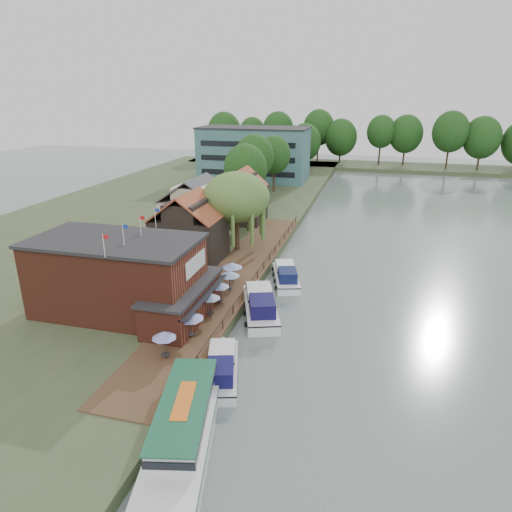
% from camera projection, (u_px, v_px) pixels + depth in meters
% --- Properties ---
extents(ground, '(260.00, 260.00, 0.00)m').
position_uv_depth(ground, '(286.00, 336.00, 41.37)').
color(ground, '#525F5D').
rests_on(ground, ground).
extents(land_bank, '(50.00, 140.00, 1.00)m').
position_uv_depth(land_bank, '(158.00, 215.00, 80.30)').
color(land_bank, '#384728').
rests_on(land_bank, ground).
extents(quay_deck, '(6.00, 50.00, 0.10)m').
position_uv_depth(quay_deck, '(235.00, 276.00, 52.05)').
color(quay_deck, '#47301E').
rests_on(quay_deck, land_bank).
extents(quay_rail, '(0.20, 49.00, 1.00)m').
position_uv_depth(quay_rail, '(259.00, 273.00, 51.69)').
color(quay_rail, black).
rests_on(quay_rail, land_bank).
extents(pub, '(20.00, 11.00, 7.30)m').
position_uv_depth(pub, '(137.00, 278.00, 42.29)').
color(pub, maroon).
rests_on(pub, land_bank).
extents(hotel_block, '(25.40, 12.40, 12.30)m').
position_uv_depth(hotel_block, '(254.00, 154.00, 107.92)').
color(hotel_block, '#38666B').
rests_on(hotel_block, land_bank).
extents(cottage_a, '(8.60, 7.60, 8.50)m').
position_uv_depth(cottage_a, '(189.00, 227.00, 55.96)').
color(cottage_a, black).
rests_on(cottage_a, land_bank).
extents(cottage_b, '(9.60, 8.60, 8.50)m').
position_uv_depth(cottage_b, '(197.00, 207.00, 65.78)').
color(cottage_b, beige).
rests_on(cottage_b, land_bank).
extents(cottage_c, '(7.60, 7.60, 8.50)m').
position_uv_depth(cottage_c, '(242.00, 196.00, 72.99)').
color(cottage_c, black).
rests_on(cottage_c, land_bank).
extents(willow, '(8.60, 8.60, 10.43)m').
position_uv_depth(willow, '(236.00, 212.00, 59.09)').
color(willow, '#476B2D').
rests_on(willow, land_bank).
extents(umbrella_0, '(1.96, 1.96, 2.38)m').
position_uv_depth(umbrella_0, '(165.00, 345.00, 35.52)').
color(umbrella_0, '#1B2097').
rests_on(umbrella_0, quay_deck).
extents(umbrella_1, '(2.40, 2.40, 2.38)m').
position_uv_depth(umbrella_1, '(190.00, 325.00, 38.52)').
color(umbrella_1, navy).
rests_on(umbrella_1, quay_deck).
extents(umbrella_2, '(1.95, 1.95, 2.38)m').
position_uv_depth(umbrella_2, '(210.00, 305.00, 42.29)').
color(umbrella_2, navy).
rests_on(umbrella_2, quay_deck).
extents(umbrella_3, '(2.09, 2.09, 2.38)m').
position_uv_depth(umbrella_3, '(219.00, 293.00, 44.78)').
color(umbrella_3, navy).
rests_on(umbrella_3, quay_deck).
extents(umbrella_4, '(2.23, 2.23, 2.38)m').
position_uv_depth(umbrella_4, '(229.00, 281.00, 47.44)').
color(umbrella_4, navy).
rests_on(umbrella_4, quay_deck).
extents(umbrella_5, '(2.32, 2.32, 2.38)m').
position_uv_depth(umbrella_5, '(232.00, 273.00, 49.71)').
color(umbrella_5, '#1B3D95').
rests_on(umbrella_5, quay_deck).
extents(cruiser_0, '(5.26, 9.35, 2.12)m').
position_uv_depth(cruiser_0, '(221.00, 365.00, 35.15)').
color(cruiser_0, silver).
rests_on(cruiser_0, ground).
extents(cruiser_1, '(6.62, 11.01, 2.56)m').
position_uv_depth(cruiser_1, '(260.00, 302.00, 45.03)').
color(cruiser_1, white).
rests_on(cruiser_1, ground).
extents(cruiser_2, '(5.45, 9.59, 2.18)m').
position_uv_depth(cruiser_2, '(286.00, 274.00, 52.71)').
color(cruiser_2, white).
rests_on(cruiser_2, ground).
extents(tour_boat, '(6.49, 13.52, 2.84)m').
position_uv_depth(tour_boat, '(183.00, 425.00, 28.25)').
color(tour_boat, silver).
rests_on(tour_boat, ground).
extents(swan, '(0.44, 0.44, 0.44)m').
position_uv_depth(swan, '(213.00, 387.00, 33.86)').
color(swan, white).
rests_on(swan, ground).
extents(bank_tree_0, '(7.76, 7.76, 11.40)m').
position_uv_depth(bank_tree_0, '(245.00, 176.00, 81.77)').
color(bank_tree_0, '#143811').
rests_on(bank_tree_0, land_bank).
extents(bank_tree_1, '(7.43, 7.43, 12.55)m').
position_uv_depth(bank_tree_1, '(254.00, 167.00, 87.20)').
color(bank_tree_1, '#143811').
rests_on(bank_tree_1, land_bank).
extents(bank_tree_2, '(6.81, 6.81, 11.62)m').
position_uv_depth(bank_tree_2, '(274.00, 164.00, 94.49)').
color(bank_tree_2, '#143811').
rests_on(bank_tree_2, land_bank).
extents(bank_tree_3, '(7.48, 7.48, 12.15)m').
position_uv_depth(bank_tree_3, '(293.00, 150.00, 114.51)').
color(bank_tree_3, '#143811').
rests_on(bank_tree_3, land_bank).
extents(bank_tree_4, '(8.62, 8.62, 11.44)m').
position_uv_depth(bank_tree_4, '(285.00, 149.00, 120.10)').
color(bank_tree_4, '#143811').
rests_on(bank_tree_4, land_bank).
extents(bank_tree_5, '(8.98, 8.98, 11.93)m').
position_uv_depth(bank_tree_5, '(305.00, 145.00, 126.51)').
color(bank_tree_5, '#143811').
rests_on(bank_tree_5, land_bank).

